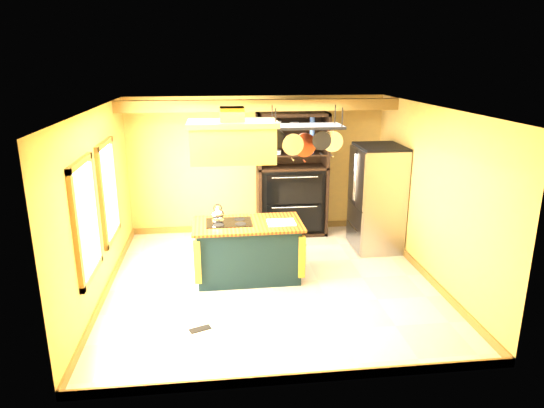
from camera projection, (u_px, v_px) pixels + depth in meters
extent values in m
plane|color=beige|center=(271.00, 282.00, 7.61)|extent=(5.00, 5.00, 0.00)
plane|color=white|center=(271.00, 108.00, 6.84)|extent=(5.00, 5.00, 0.00)
cube|color=#B88F43|center=(257.00, 165.00, 9.61)|extent=(5.00, 0.02, 2.70)
cube|color=#B88F43|center=(300.00, 269.00, 4.85)|extent=(5.00, 0.02, 2.70)
cube|color=#B88F43|center=(98.00, 206.00, 6.95)|extent=(0.02, 5.00, 2.70)
cube|color=#B88F43|center=(431.00, 195.00, 7.51)|extent=(0.02, 5.00, 2.70)
cube|color=olive|center=(260.00, 105.00, 8.49)|extent=(5.00, 0.15, 0.20)
cube|color=olive|center=(86.00, 220.00, 6.18)|extent=(0.06, 1.06, 1.56)
cube|color=white|center=(88.00, 220.00, 6.18)|extent=(0.02, 0.85, 1.34)
cube|color=olive|center=(109.00, 191.00, 7.51)|extent=(0.06, 1.06, 1.56)
cube|color=white|center=(110.00, 191.00, 7.51)|extent=(0.02, 0.85, 1.34)
cube|color=#13272B|center=(248.00, 251.00, 7.68)|extent=(1.58, 0.87, 0.88)
cube|color=brown|center=(248.00, 224.00, 7.55)|extent=(1.72, 0.97, 0.04)
cube|color=black|center=(229.00, 222.00, 7.55)|extent=(0.72, 0.50, 0.01)
ellipsoid|color=silver|center=(218.00, 214.00, 7.61)|extent=(0.20, 0.20, 0.16)
cube|color=white|center=(281.00, 222.00, 7.53)|extent=(0.43, 0.34, 0.02)
cube|color=#B0912C|center=(233.00, 144.00, 7.17)|extent=(1.24, 0.67, 0.52)
cube|color=olive|center=(232.00, 124.00, 7.08)|extent=(1.31, 0.74, 0.08)
cube|color=#B0912C|center=(232.00, 117.00, 7.05)|extent=(0.35, 0.35, 0.28)
cube|color=black|center=(306.00, 126.00, 7.22)|extent=(1.08, 0.54, 0.04)
cylinder|color=black|center=(276.00, 119.00, 6.92)|extent=(0.02, 0.02, 0.29)
cylinder|color=black|center=(335.00, 114.00, 7.44)|extent=(0.02, 0.02, 0.29)
cylinder|color=black|center=(276.00, 139.00, 7.33)|extent=(0.28, 0.04, 0.28)
cylinder|color=silver|center=(293.00, 145.00, 7.16)|extent=(0.33, 0.04, 0.33)
cylinder|color=#B8462E|center=(305.00, 145.00, 7.41)|extent=(0.37, 0.04, 0.37)
cylinder|color=black|center=(322.00, 141.00, 7.20)|extent=(0.28, 0.04, 0.28)
cylinder|color=silver|center=(332.00, 141.00, 7.44)|extent=(0.33, 0.04, 0.33)
cube|color=#93949B|center=(377.00, 199.00, 8.79)|extent=(0.78, 0.96, 1.87)
cube|color=#93949B|center=(361.00, 181.00, 8.39)|extent=(0.03, 0.46, 1.01)
cube|color=#93949B|center=(353.00, 174.00, 8.85)|extent=(0.03, 0.46, 1.01)
cube|color=#93949B|center=(354.00, 226.00, 8.89)|extent=(0.03, 0.92, 0.79)
cube|color=black|center=(374.00, 245.00, 9.05)|extent=(0.74, 0.91, 0.06)
cube|color=black|center=(290.00, 172.00, 9.67)|extent=(1.36, 0.06, 2.41)
cube|color=black|center=(259.00, 176.00, 9.36)|extent=(0.06, 0.58, 2.41)
cube|color=black|center=(325.00, 174.00, 9.50)|extent=(0.06, 0.58, 2.41)
cube|color=black|center=(292.00, 167.00, 9.38)|extent=(1.36, 0.58, 0.05)
cube|color=black|center=(292.00, 199.00, 9.60)|extent=(1.24, 0.48, 1.30)
cube|color=black|center=(295.00, 189.00, 9.20)|extent=(1.06, 0.04, 0.58)
cube|color=black|center=(294.00, 218.00, 9.36)|extent=(1.06, 0.04, 0.52)
cube|color=black|center=(292.00, 154.00, 9.31)|extent=(1.24, 0.52, 0.02)
cube|color=black|center=(293.00, 139.00, 9.23)|extent=(1.24, 0.52, 0.02)
cube|color=black|center=(293.00, 125.00, 9.15)|extent=(1.24, 0.52, 0.03)
cylinder|color=white|center=(275.00, 152.00, 9.21)|extent=(0.22, 0.22, 0.07)
cylinder|color=#3D60AB|center=(312.00, 134.00, 9.19)|extent=(0.10, 0.10, 0.17)
cube|color=black|center=(200.00, 329.00, 6.29)|extent=(0.30, 0.22, 0.01)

